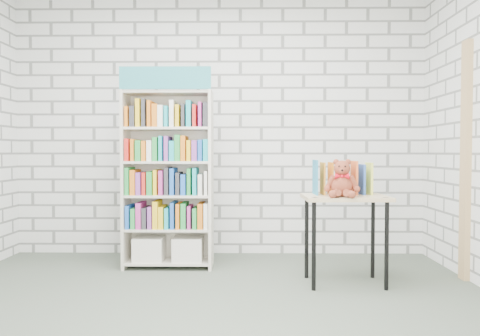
{
  "coord_description": "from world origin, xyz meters",
  "views": [
    {
      "loc": [
        0.31,
        -3.17,
        1.13
      ],
      "look_at": [
        0.24,
        0.95,
        0.99
      ],
      "focal_mm": 35.0,
      "sensor_mm": 36.0,
      "label": 1
    }
  ],
  "objects": [
    {
      "name": "bookshelf",
      "position": [
        -0.46,
        1.36,
        0.88
      ],
      "size": [
        0.86,
        0.33,
        1.92
      ],
      "color": "beige",
      "rests_on": "ground"
    },
    {
      "name": "teddy_bear",
      "position": [
        1.09,
        0.7,
        0.88
      ],
      "size": [
        0.29,
        0.28,
        0.31
      ],
      "color": "maroon",
      "rests_on": "display_table"
    },
    {
      "name": "display_table",
      "position": [
        1.14,
        0.8,
        0.65
      ],
      "size": [
        0.72,
        0.51,
        0.76
      ],
      "color": "tan",
      "rests_on": "ground"
    },
    {
      "name": "table_books",
      "position": [
        1.14,
        0.92,
        0.9
      ],
      "size": [
        0.5,
        0.23,
        0.29
      ],
      "color": "teal",
      "rests_on": "display_table"
    },
    {
      "name": "ground",
      "position": [
        0.0,
        0.0,
        0.0
      ],
      "size": [
        4.5,
        4.5,
        0.0
      ],
      "primitive_type": "plane",
      "color": "#475044",
      "rests_on": "ground"
    },
    {
      "name": "door_trim",
      "position": [
        2.23,
        0.95,
        1.05
      ],
      "size": [
        0.05,
        0.12,
        2.1
      ],
      "primitive_type": "cube",
      "color": "tan",
      "rests_on": "ground"
    },
    {
      "name": "room_shell",
      "position": [
        0.0,
        0.0,
        1.78
      ],
      "size": [
        4.52,
        4.02,
        2.81
      ],
      "color": "silver",
      "rests_on": "ground"
    }
  ]
}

